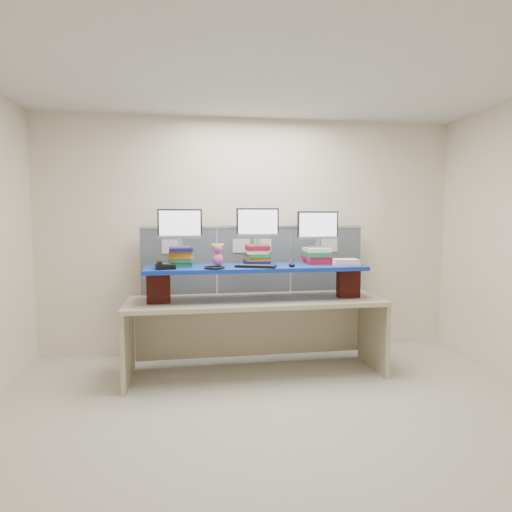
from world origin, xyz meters
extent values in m
cube|color=beige|center=(0.00, 0.00, 1.40)|extent=(5.00, 4.00, 2.80)
cube|color=beige|center=(0.00, 0.00, 0.00)|extent=(5.00, 4.00, 0.01)
cube|color=silver|center=(0.00, 0.00, 2.80)|extent=(5.00, 4.00, 0.01)
cube|color=#494E56|center=(-0.87, 1.78, 0.75)|extent=(0.85, 0.05, 1.50)
cube|color=#494E56|center=(0.00, 1.78, 0.75)|extent=(0.85, 0.05, 1.50)
cube|color=#494E56|center=(0.87, 1.78, 0.75)|extent=(0.85, 0.05, 1.50)
cube|color=silver|center=(0.00, 1.78, 1.51)|extent=(2.60, 0.06, 0.03)
cube|color=beige|center=(-0.95, 1.75, 1.30)|extent=(0.20, 0.00, 0.16)
cube|color=beige|center=(-0.15, 1.75, 1.30)|extent=(0.20, 0.00, 0.16)
cube|color=beige|center=(0.10, 1.75, 1.30)|extent=(0.20, 0.00, 0.16)
cube|color=beige|center=(0.90, 1.75, 1.30)|extent=(0.20, 0.00, 0.16)
cube|color=tan|center=(-0.07, 1.13, 0.77)|extent=(2.62, 0.81, 0.04)
cube|color=tan|center=(-1.35, 1.11, 0.38)|extent=(0.06, 0.71, 0.75)
cube|color=tan|center=(1.22, 1.16, 0.38)|extent=(0.06, 0.71, 0.75)
cube|color=maroon|center=(-1.04, 1.07, 0.95)|extent=(0.22, 0.13, 0.30)
cube|color=maroon|center=(0.90, 1.10, 0.95)|extent=(0.22, 0.13, 0.30)
cube|color=navy|center=(-0.07, 1.13, 1.12)|extent=(2.22, 0.59, 0.04)
cube|color=#20793A|center=(-0.83, 1.25, 1.16)|extent=(0.24, 0.28, 0.04)
cube|color=#20793A|center=(-0.82, 1.24, 1.20)|extent=(0.25, 0.28, 0.04)
cube|color=#B46E10|center=(-0.83, 1.24, 1.24)|extent=(0.23, 0.28, 0.04)
cube|color=#B46E10|center=(-0.83, 1.23, 1.27)|extent=(0.23, 0.27, 0.03)
cube|color=#18124F|center=(-0.82, 1.23, 1.31)|extent=(0.25, 0.31, 0.04)
cube|color=#18124F|center=(-0.04, 1.24, 1.16)|extent=(0.25, 0.29, 0.05)
cube|color=#B46E10|center=(-0.04, 1.25, 1.20)|extent=(0.24, 0.28, 0.03)
cube|color=#20793A|center=(-0.04, 1.25, 1.24)|extent=(0.24, 0.28, 0.04)
cube|color=white|center=(-0.04, 1.26, 1.27)|extent=(0.23, 0.29, 0.03)
cube|color=maroon|center=(-0.04, 1.25, 1.31)|extent=(0.24, 0.27, 0.05)
cube|color=maroon|center=(0.61, 1.26, 1.16)|extent=(0.25, 0.30, 0.04)
cube|color=maroon|center=(0.61, 1.27, 1.19)|extent=(0.27, 0.31, 0.04)
cube|color=#20793A|center=(0.60, 1.26, 1.24)|extent=(0.25, 0.31, 0.05)
cube|color=white|center=(0.60, 1.26, 1.28)|extent=(0.26, 0.28, 0.04)
cube|color=#96969B|center=(-0.83, 1.24, 1.33)|extent=(0.20, 0.13, 0.01)
cube|color=#96969B|center=(-0.83, 1.24, 1.38)|extent=(0.04, 0.04, 0.08)
cube|color=black|center=(-0.83, 1.24, 1.57)|extent=(0.44, 0.04, 0.29)
cube|color=white|center=(-0.83, 1.22, 1.57)|extent=(0.41, 0.01, 0.26)
cube|color=#96969B|center=(-0.03, 1.25, 1.34)|extent=(0.20, 0.13, 0.01)
cube|color=#96969B|center=(-0.03, 1.25, 1.39)|extent=(0.04, 0.04, 0.08)
cube|color=black|center=(-0.03, 1.25, 1.58)|extent=(0.44, 0.04, 0.29)
cube|color=white|center=(-0.03, 1.23, 1.58)|extent=(0.41, 0.01, 0.26)
cube|color=#96969B|center=(0.61, 1.27, 1.31)|extent=(0.20, 0.13, 0.01)
cube|color=#96969B|center=(0.61, 1.27, 1.36)|extent=(0.04, 0.04, 0.08)
cube|color=black|center=(0.61, 1.27, 1.55)|extent=(0.44, 0.04, 0.29)
cube|color=white|center=(0.61, 1.25, 1.55)|extent=(0.41, 0.01, 0.26)
cube|color=black|center=(-0.09, 1.00, 1.15)|extent=(0.42, 0.26, 0.02)
cube|color=#2A2A2C|center=(-0.09, 1.00, 1.16)|extent=(0.35, 0.20, 0.00)
ellipsoid|color=black|center=(0.28, 1.01, 1.16)|extent=(0.10, 0.13, 0.04)
cube|color=black|center=(-0.96, 1.00, 1.16)|extent=(0.21, 0.19, 0.05)
cube|color=#2A2A2C|center=(-0.96, 1.00, 1.19)|extent=(0.10, 0.10, 0.01)
cube|color=black|center=(-1.02, 0.99, 1.20)|extent=(0.07, 0.17, 0.03)
torus|color=black|center=(-0.50, 0.96, 1.15)|extent=(0.26, 0.26, 0.02)
ellipsoid|color=#E15584|center=(-0.45, 1.21, 1.20)|extent=(0.11, 0.10, 0.13)
sphere|color=#E15584|center=(-0.45, 1.21, 1.31)|extent=(0.10, 0.10, 0.10)
sphere|color=gold|center=(-0.50, 1.21, 1.34)|extent=(0.04, 0.04, 0.04)
sphere|color=gold|center=(-0.41, 1.21, 1.34)|extent=(0.04, 0.04, 0.04)
cube|color=beige|center=(0.86, 1.07, 1.15)|extent=(0.27, 0.22, 0.03)
cube|color=beige|center=(0.86, 1.07, 1.18)|extent=(0.26, 0.21, 0.03)
camera|label=1|loc=(-0.68, -3.14, 1.64)|focal=30.00mm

